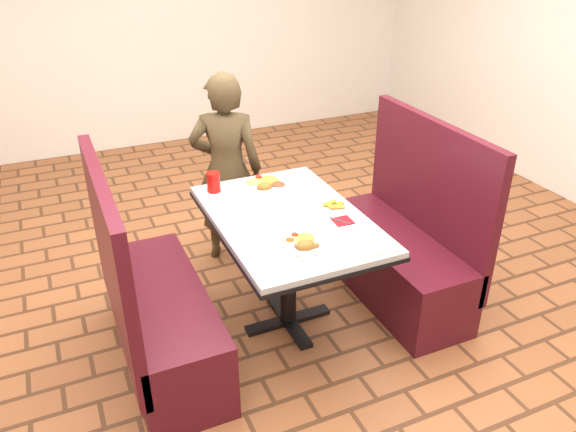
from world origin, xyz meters
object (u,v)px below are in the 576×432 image
object	(u,v)px
booth_bench_left	(155,312)
far_dinner_plate	(266,182)
near_dinner_plate	(302,241)
red_tumbler	(214,182)
diner_person	(227,170)
plantain_plate	(335,206)
dining_table	(288,231)
booth_bench_right	(400,250)

from	to	relation	value
booth_bench_left	far_dinner_plate	xyz separation A→B (m)	(0.84, 0.42, 0.45)
near_dinner_plate	red_tumbler	xyz separation A→B (m)	(-0.22, 0.80, 0.03)
red_tumbler	diner_person	bearing A→B (deg)	62.77
diner_person	plantain_plate	world-z (taller)	diner_person
diner_person	far_dinner_plate	world-z (taller)	diner_person
dining_table	red_tumbler	xyz separation A→B (m)	(-0.28, 0.48, 0.16)
dining_table	red_tumbler	distance (m)	0.58
far_dinner_plate	booth_bench_left	bearing A→B (deg)	-153.30
booth_bench_right	far_dinner_plate	bearing A→B (deg)	151.06
dining_table	far_dinner_plate	xyz separation A→B (m)	(0.04, 0.42, 0.12)
near_dinner_plate	far_dinner_plate	size ratio (longest dim) A/B	0.81
dining_table	near_dinner_plate	bearing A→B (deg)	-100.93
far_dinner_plate	plantain_plate	xyz separation A→B (m)	(0.25, -0.44, -0.02)
booth_bench_left	plantain_plate	size ratio (longest dim) A/B	6.34
near_dinner_plate	red_tumbler	world-z (taller)	red_tumbler
near_dinner_plate	far_dinner_plate	distance (m)	0.75
dining_table	diner_person	bearing A→B (deg)	93.93
diner_person	red_tumbler	size ratio (longest dim) A/B	11.17
plantain_plate	red_tumbler	bearing A→B (deg)	138.73
dining_table	near_dinner_plate	distance (m)	0.35
booth_bench_right	plantain_plate	distance (m)	0.67
dining_table	near_dinner_plate	size ratio (longest dim) A/B	5.00
booth_bench_left	diner_person	xyz separation A→B (m)	(0.74, 0.91, 0.36)
far_dinner_plate	red_tumbler	world-z (taller)	red_tumbler
booth_bench_left	dining_table	bearing A→B (deg)	0.00
far_dinner_plate	red_tumbler	xyz separation A→B (m)	(-0.32, 0.06, 0.03)
booth_bench_left	red_tumbler	size ratio (longest dim) A/B	9.79
red_tumbler	booth_bench_right	bearing A→B (deg)	-24.07
far_dinner_plate	plantain_plate	world-z (taller)	far_dinner_plate
dining_table	booth_bench_left	bearing A→B (deg)	180.00
diner_person	near_dinner_plate	xyz separation A→B (m)	(0.00, -1.23, 0.09)
diner_person	far_dinner_plate	xyz separation A→B (m)	(0.10, -0.49, 0.09)
dining_table	near_dinner_plate	world-z (taller)	near_dinner_plate
booth_bench_left	red_tumbler	world-z (taller)	booth_bench_left
booth_bench_left	far_dinner_plate	bearing A→B (deg)	26.70
diner_person	red_tumbler	xyz separation A→B (m)	(-0.22, -0.43, 0.13)
dining_table	plantain_plate	world-z (taller)	plantain_plate
dining_table	booth_bench_left	xyz separation A→B (m)	(-0.80, 0.00, -0.32)
red_tumbler	booth_bench_left	bearing A→B (deg)	-136.97
near_dinner_plate	far_dinner_plate	bearing A→B (deg)	82.33
booth_bench_right	far_dinner_plate	xyz separation A→B (m)	(-0.76, 0.42, 0.45)
dining_table	diner_person	distance (m)	0.91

